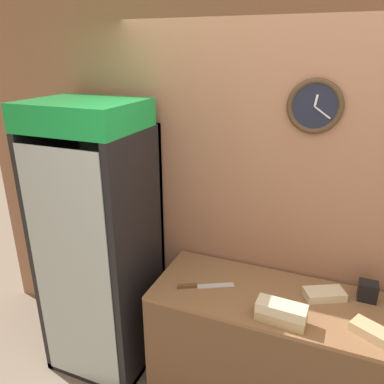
% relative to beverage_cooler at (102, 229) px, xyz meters
% --- Properties ---
extents(wall_back, '(5.20, 0.09, 2.70)m').
position_rel_beverage_cooler_xyz_m(wall_back, '(1.34, 0.33, 0.26)').
color(wall_back, '#AD7A5B').
rests_on(wall_back, ground_plane).
extents(prep_counter, '(1.66, 0.62, 0.88)m').
position_rel_beverage_cooler_xyz_m(prep_counter, '(1.34, -0.03, -0.66)').
color(prep_counter, brown).
rests_on(prep_counter, ground_plane).
extents(beverage_cooler, '(0.71, 0.66, 2.02)m').
position_rel_beverage_cooler_xyz_m(beverage_cooler, '(0.00, 0.00, 0.00)').
color(beverage_cooler, black).
rests_on(beverage_cooler, ground_plane).
extents(sandwich_stack_bottom, '(0.28, 0.13, 0.06)m').
position_rel_beverage_cooler_xyz_m(sandwich_stack_bottom, '(1.34, -0.24, -0.19)').
color(sandwich_stack_bottom, tan).
rests_on(sandwich_stack_bottom, prep_counter).
extents(sandwich_stack_middle, '(0.28, 0.12, 0.06)m').
position_rel_beverage_cooler_xyz_m(sandwich_stack_middle, '(1.34, -0.24, -0.13)').
color(sandwich_stack_middle, beige).
rests_on(sandwich_stack_middle, sandwich_stack_bottom).
extents(sandwich_flat_left, '(0.30, 0.22, 0.05)m').
position_rel_beverage_cooler_xyz_m(sandwich_flat_left, '(1.84, -0.19, -0.19)').
color(sandwich_flat_left, tan).
rests_on(sandwich_flat_left, prep_counter).
extents(sandwich_flat_right, '(0.27, 0.22, 0.05)m').
position_rel_beverage_cooler_xyz_m(sandwich_flat_right, '(1.55, 0.08, -0.19)').
color(sandwich_flat_right, beige).
rests_on(sandwich_flat_right, prep_counter).
extents(chefs_knife, '(0.34, 0.20, 0.02)m').
position_rel_beverage_cooler_xyz_m(chefs_knife, '(0.79, -0.11, -0.21)').
color(chefs_knife, silver).
rests_on(chefs_knife, prep_counter).
extents(napkin_dispenser, '(0.11, 0.09, 0.12)m').
position_rel_beverage_cooler_xyz_m(napkin_dispenser, '(1.79, 0.16, -0.16)').
color(napkin_dispenser, black).
rests_on(napkin_dispenser, prep_counter).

